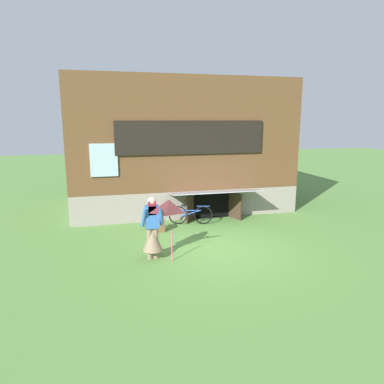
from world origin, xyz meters
name	(u,v)px	position (x,y,z in m)	size (l,w,h in m)	color
ground_plane	(217,247)	(0.00, 0.00, 0.00)	(60.00, 60.00, 0.00)	#56843D
log_house	(178,145)	(0.00, 5.26, 2.54)	(8.45, 5.64, 5.09)	gray
person	(152,233)	(-1.87, -0.37, 0.70)	(0.61, 0.53, 1.65)	#7F6B51
kite	(169,214)	(-1.51, -0.84, 1.31)	(0.77, 0.72, 1.60)	#E54C7F
bicycle_blue	(190,215)	(-0.18, 2.38, 0.34)	(1.49, 0.40, 0.70)	black
wooden_crate	(158,225)	(-1.40, 1.86, 0.22)	(0.40, 0.34, 0.45)	brown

